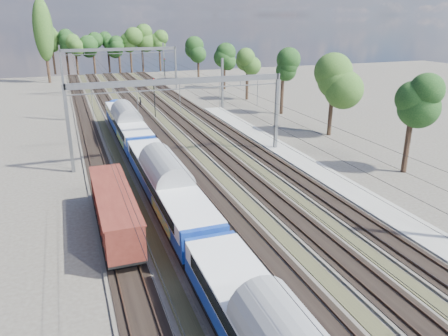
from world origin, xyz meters
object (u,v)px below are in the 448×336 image
object	(u,v)px
freight_boxcar	(115,209)
signal_near	(154,93)
emu_train	(167,180)
worker	(140,102)
signal_far	(165,67)

from	to	relation	value
freight_boxcar	signal_near	world-z (taller)	signal_near
emu_train	freight_boxcar	xyz separation A→B (m)	(-4.50, -2.48, -0.76)
freight_boxcar	worker	size ratio (longest dim) A/B	7.62
signal_near	emu_train	bearing A→B (deg)	-95.84
emu_train	freight_boxcar	size ratio (longest dim) A/B	5.36
worker	emu_train	bearing A→B (deg)	165.37
freight_boxcar	signal_far	world-z (taller)	signal_far
emu_train	signal_far	size ratio (longest dim) A/B	12.07
signal_far	signal_near	bearing A→B (deg)	-106.17
signal_far	emu_train	bearing A→B (deg)	-103.78
emu_train	signal_far	world-z (taller)	signal_far
signal_near	signal_far	distance (m)	39.95
worker	signal_far	world-z (taller)	signal_far
worker	signal_far	size ratio (longest dim) A/B	0.30
emu_train	worker	world-z (taller)	emu_train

